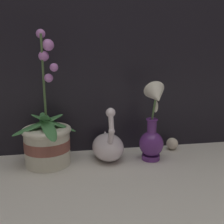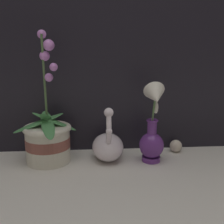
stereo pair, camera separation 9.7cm
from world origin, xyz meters
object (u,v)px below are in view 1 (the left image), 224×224
object	(u,v)px
orchid_potted_plant	(47,140)
blue_vase	(153,131)
glass_sphere	(172,144)
swan_figurine	(108,145)

from	to	relation	value
orchid_potted_plant	blue_vase	distance (m)	0.39
orchid_potted_plant	blue_vase	xyz separation A→B (m)	(0.39, -0.04, 0.02)
blue_vase	glass_sphere	world-z (taller)	blue_vase
blue_vase	swan_figurine	bearing A→B (deg)	165.26
orchid_potted_plant	swan_figurine	world-z (taller)	orchid_potted_plant
orchid_potted_plant	glass_sphere	world-z (taller)	orchid_potted_plant
blue_vase	glass_sphere	size ratio (longest dim) A/B	6.06
orchid_potted_plant	swan_figurine	bearing A→B (deg)	1.76
swan_figurine	glass_sphere	xyz separation A→B (m)	(0.29, 0.05, -0.03)
orchid_potted_plant	blue_vase	bearing A→B (deg)	-5.30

